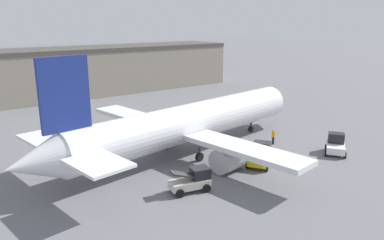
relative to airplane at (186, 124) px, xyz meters
The scene contains 6 objects.
ground_plane 3.41m from the airplane, ahead, with size 400.00×400.00×0.00m, color slate.
airplane is the anchor object (origin of this frame).
ground_crew_worker 10.79m from the airplane, 19.56° to the right, with size 0.40×0.40×1.80m.
baggage_tug 8.43m from the airplane, 61.32° to the right, with size 3.48×3.23×2.24m.
belt_loader_truck 9.46m from the airplane, 122.55° to the right, with size 3.64×2.41×2.03m.
pushback_tug 16.31m from the airplane, 36.54° to the right, with size 3.42×3.24×2.10m.
Camera 1 is at (-23.26, -30.99, 13.93)m, focal length 35.00 mm.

